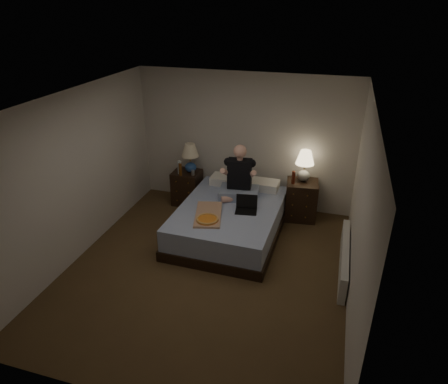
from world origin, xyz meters
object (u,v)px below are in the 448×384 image
(pizza_box, at_px, (207,220))
(beer_bottle_left, at_px, (180,169))
(lamp_right, at_px, (304,166))
(beer_bottle_right, at_px, (293,177))
(bed, at_px, (229,221))
(laptop, at_px, (246,205))
(lamp_left, at_px, (190,158))
(soda_can, at_px, (193,173))
(water_bottle, at_px, (179,167))
(nightstand_left, at_px, (187,187))
(radiator, at_px, (344,258))
(nightstand_right, at_px, (301,200))
(person, at_px, (239,172))

(pizza_box, bearing_deg, beer_bottle_left, 112.72)
(lamp_right, distance_m, beer_bottle_right, 0.29)
(bed, height_order, beer_bottle_right, beer_bottle_right)
(beer_bottle_right, bearing_deg, laptop, -124.31)
(bed, bearing_deg, lamp_left, 139.86)
(laptop, bearing_deg, lamp_right, 45.36)
(lamp_left, height_order, beer_bottle_left, lamp_left)
(soda_can, xyz_separation_m, beer_bottle_right, (1.84, 0.05, 0.12))
(bed, xyz_separation_m, water_bottle, (-1.18, 0.77, 0.52))
(nightstand_left, distance_m, lamp_left, 0.61)
(lamp_left, relative_size, radiator, 0.35)
(nightstand_right, height_order, lamp_right, lamp_right)
(soda_can, bearing_deg, beer_bottle_left, -162.72)
(beer_bottle_right, xyz_separation_m, pizza_box, (-1.11, -1.39, -0.25))
(nightstand_left, height_order, radiator, nightstand_left)
(laptop, bearing_deg, pizza_box, -144.22)
(beer_bottle_left, xyz_separation_m, beer_bottle_right, (2.06, 0.12, 0.05))
(lamp_right, height_order, water_bottle, lamp_right)
(water_bottle, distance_m, beer_bottle_left, 0.08)
(beer_bottle_left, bearing_deg, soda_can, 17.28)
(radiator, bearing_deg, nightstand_right, 120.06)
(bed, height_order, nightstand_right, nightstand_right)
(lamp_left, bearing_deg, laptop, -36.77)
(lamp_right, relative_size, person, 0.60)
(nightstand_left, height_order, soda_can, soda_can)
(soda_can, bearing_deg, laptop, -34.90)
(laptop, bearing_deg, beer_bottle_left, 142.48)
(lamp_right, relative_size, beer_bottle_right, 2.43)
(bed, distance_m, lamp_right, 1.63)
(nightstand_right, bearing_deg, lamp_left, 174.04)
(nightstand_left, bearing_deg, laptop, -34.39)
(lamp_right, height_order, radiator, lamp_right)
(nightstand_left, height_order, beer_bottle_right, beer_bottle_right)
(pizza_box, bearing_deg, nightstand_right, 35.58)
(soda_can, bearing_deg, water_bottle, -180.00)
(nightstand_left, relative_size, nightstand_right, 0.93)
(pizza_box, bearing_deg, radiator, -10.97)
(water_bottle, distance_m, beer_bottle_right, 2.10)
(beer_bottle_left, distance_m, beer_bottle_right, 2.06)
(bed, distance_m, radiator, 1.93)
(soda_can, bearing_deg, person, -21.41)
(bed, relative_size, beer_bottle_right, 9.20)
(lamp_left, relative_size, laptop, 1.65)
(nightstand_left, distance_m, water_bottle, 0.48)
(lamp_left, relative_size, soda_can, 5.60)
(nightstand_right, height_order, beer_bottle_left, beer_bottle_left)
(water_bottle, bearing_deg, lamp_right, 5.57)
(bed, xyz_separation_m, lamp_right, (1.07, 0.99, 0.72))
(pizza_box, bearing_deg, lamp_right, 36.91)
(lamp_left, bearing_deg, bed, -41.56)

